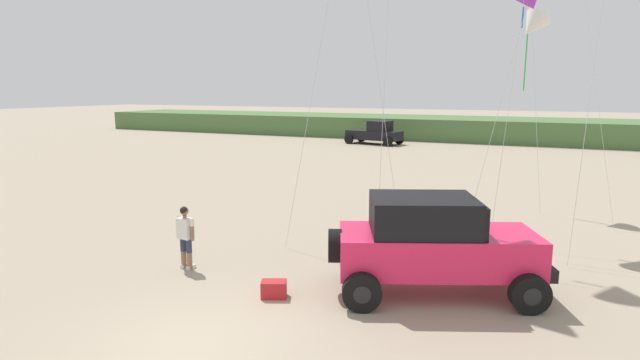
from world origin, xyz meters
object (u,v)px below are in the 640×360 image
Objects in this scene: kite_red_delta at (532,26)px; cooler_box at (274,289)px; jeep at (434,243)px; person_watching at (186,234)px; distant_pickup at (376,133)px.

cooler_box is at bearing -110.15° from kite_red_delta.
jeep reaches higher than person_watching.
kite_red_delta is (12.63, -19.74, 6.05)m from distant_pickup.
person_watching is (-6.21, -1.02, -0.26)m from jeep.
kite_red_delta is (7.48, 11.51, 6.05)m from person_watching.
kite_red_delta reaches higher than jeep.
jeep is at bearing 4.93° from cooler_box.
jeep reaches higher than distant_pickup.
person_watching is at bearing -80.64° from distant_pickup.
jeep is 12.05m from kite_red_delta.
person_watching is at bearing 143.56° from cooler_box.
cooler_box is at bearing -13.18° from person_watching.
kite_red_delta reaches higher than person_watching.
distant_pickup reaches higher than person_watching.
person_watching is 0.34× the size of distant_pickup.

